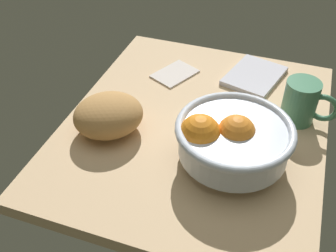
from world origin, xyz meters
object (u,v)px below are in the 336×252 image
fruit_bowl (230,138)px  mug (302,102)px  napkin_folded (254,76)px  napkin_spare (175,73)px  bread_loaf (108,115)px

fruit_bowl → mug: size_ratio=1.91×
napkin_folded → fruit_bowl: bearing=0.2°
mug → napkin_spare: bearing=-104.9°
bread_loaf → napkin_spare: bread_loaf is taller
napkin_spare → mug: mug is taller
napkin_folded → napkin_spare: 20.25cm
bread_loaf → mug: mug is taller
napkin_folded → napkin_spare: bearing=-75.2°
napkin_spare → mug: bearing=75.1°
napkin_folded → mug: mug is taller
napkin_spare → fruit_bowl: bearing=37.2°
bread_loaf → mug: (-16.90, 37.94, 0.79)cm
mug → napkin_folded: bearing=-138.3°
napkin_folded → mug: size_ratio=1.31×
fruit_bowl → bread_loaf: 26.06cm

